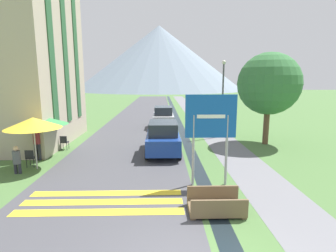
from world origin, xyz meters
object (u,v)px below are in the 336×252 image
object	(u,v)px
road_sign	(211,125)
person_standing_terrace	(37,142)
parked_car_far	(163,117)
cafe_chair_near_left	(31,157)
cafe_umbrella_middle_green	(45,121)
footbridge	(216,205)
streetlamp	(223,93)
cafe_chair_middle	(40,148)
cafe_umbrella_front_yellow	(33,123)
tree_by_path	(269,84)
cafe_chair_far_right	(64,141)
person_seated_far	(17,158)
parked_car_near	(163,138)
hotel_building	(18,46)

from	to	relation	value
road_sign	person_standing_terrace	distance (m)	9.03
parked_car_far	cafe_chair_near_left	xyz separation A→B (m)	(-6.39, -10.47, -0.39)
parked_car_far	cafe_chair_near_left	world-z (taller)	parked_car_far
cafe_umbrella_middle_green	person_standing_terrace	bearing A→B (deg)	-96.46
footbridge	streetlamp	xyz separation A→B (m)	(2.68, 10.96, 2.98)
cafe_chair_middle	cafe_umbrella_front_yellow	xyz separation A→B (m)	(0.67, -1.88, 1.66)
cafe_chair_near_left	streetlamp	world-z (taller)	streetlamp
cafe_umbrella_front_yellow	tree_by_path	size ratio (longest dim) A/B	0.43
tree_by_path	cafe_chair_far_right	bearing A→B (deg)	-174.56
parked_car_far	person_standing_terrace	size ratio (longest dim) A/B	2.27
person_seated_far	tree_by_path	size ratio (longest dim) A/B	0.22
cafe_chair_far_right	cafe_umbrella_middle_green	bearing A→B (deg)	-104.63
parked_car_near	cafe_chair_far_right	distance (m)	5.93
cafe_umbrella_middle_green	person_seated_far	size ratio (longest dim) A/B	1.93
parked_car_far	cafe_chair_near_left	distance (m)	12.28
cafe_chair_far_right	cafe_chair_middle	distance (m)	1.65
cafe_chair_far_right	person_seated_far	xyz separation A→B (m)	(-0.62, -3.97, 0.18)
cafe_chair_near_left	cafe_chair_far_right	distance (m)	3.14
cafe_chair_far_right	person_standing_terrace	bearing A→B (deg)	-97.89
road_sign	tree_by_path	bearing A→B (deg)	53.70
cafe_chair_near_left	person_seated_far	bearing A→B (deg)	-75.96
cafe_chair_far_right	streetlamp	bearing A→B (deg)	26.96
cafe_chair_near_left	cafe_umbrella_front_yellow	xyz separation A→B (m)	(0.39, -0.26, 1.66)
parked_car_near	cafe_umbrella_front_yellow	world-z (taller)	cafe_umbrella_front_yellow
parked_car_far	cafe_chair_middle	size ratio (longest dim) A/B	4.53
parked_car_far	cafe_umbrella_front_yellow	xyz separation A→B (m)	(-6.00, -10.73, 1.27)
parked_car_far	cafe_umbrella_middle_green	world-z (taller)	cafe_umbrella_middle_green
tree_by_path	streetlamp	bearing A→B (deg)	137.79
footbridge	cafe_chair_middle	world-z (taller)	cafe_chair_middle
footbridge	person_seated_far	size ratio (longest dim) A/B	1.35
hotel_building	cafe_chair_middle	size ratio (longest dim) A/B	13.52
parked_car_far	streetlamp	xyz separation A→B (m)	(4.20, -4.02, 2.30)
hotel_building	cafe_umbrella_front_yellow	size ratio (longest dim) A/B	4.66
parked_car_near	cafe_umbrella_middle_green	size ratio (longest dim) A/B	1.64
footbridge	tree_by_path	bearing A→B (deg)	60.08
cafe_umbrella_middle_green	cafe_chair_far_right	bearing A→B (deg)	66.70
footbridge	road_sign	bearing A→B (deg)	85.03
person_seated_far	parked_car_near	bearing A→B (deg)	25.49
road_sign	cafe_umbrella_middle_green	size ratio (longest dim) A/B	1.47
cafe_chair_middle	cafe_chair_near_left	bearing A→B (deg)	-62.53
road_sign	person_seated_far	xyz separation A→B (m)	(-8.26, 1.48, -1.71)
tree_by_path	cafe_chair_middle	bearing A→B (deg)	-168.61
cafe_umbrella_front_yellow	person_seated_far	xyz separation A→B (m)	(-0.56, -0.61, -1.48)
person_seated_far	tree_by_path	bearing A→B (deg)	21.46
cafe_chair_near_left	hotel_building	bearing A→B (deg)	143.16
person_standing_terrace	streetlamp	distance (m)	12.22
parked_car_far	cafe_chair_near_left	size ratio (longest dim) A/B	4.53
cafe_chair_middle	person_standing_terrace	distance (m)	0.75
person_standing_terrace	streetlamp	bearing A→B (deg)	26.66
footbridge	tree_by_path	xyz separation A→B (m)	(5.06, 8.80, 3.62)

